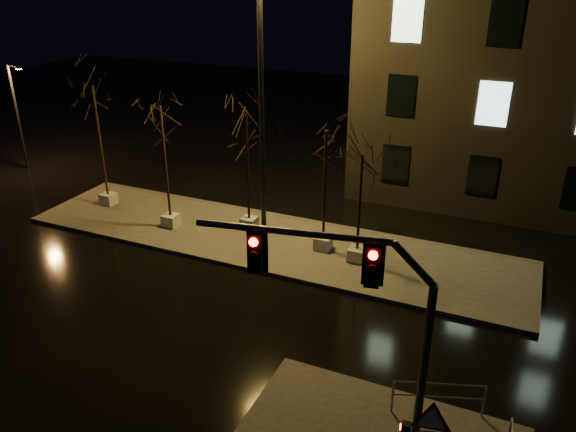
% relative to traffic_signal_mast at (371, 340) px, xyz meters
% --- Properties ---
extents(ground, '(90.00, 90.00, 0.00)m').
position_rel_traffic_signal_mast_xyz_m(ground, '(-7.47, 4.64, -4.36)').
color(ground, black).
rests_on(ground, ground).
extents(median, '(22.00, 5.00, 0.15)m').
position_rel_traffic_signal_mast_xyz_m(median, '(-7.47, 10.64, -4.29)').
color(median, '#44423D').
rests_on(median, ground).
extents(tree_0, '(1.80, 1.80, 5.97)m').
position_rel_traffic_signal_mast_xyz_m(tree_0, '(-16.27, 10.93, 0.31)').
color(tree_0, beige).
rests_on(tree_0, median).
extents(tree_1, '(1.80, 1.80, 5.63)m').
position_rel_traffic_signal_mast_xyz_m(tree_1, '(-12.01, 10.07, 0.06)').
color(tree_1, beige).
rests_on(tree_1, median).
extents(tree_2, '(1.80, 1.80, 5.51)m').
position_rel_traffic_signal_mast_xyz_m(tree_2, '(-8.62, 11.22, -0.03)').
color(tree_2, beige).
rests_on(tree_2, median).
extents(tree_3, '(1.80, 1.80, 5.21)m').
position_rel_traffic_signal_mast_xyz_m(tree_3, '(-4.92, 10.74, -0.26)').
color(tree_3, beige).
rests_on(tree_3, median).
extents(tree_4, '(1.80, 1.80, 4.57)m').
position_rel_traffic_signal_mast_xyz_m(tree_4, '(-3.34, 10.35, -0.75)').
color(tree_4, beige).
rests_on(tree_4, median).
extents(traffic_signal_mast, '(5.19, 0.98, 6.42)m').
position_rel_traffic_signal_mast_xyz_m(traffic_signal_mast, '(0.00, 0.00, 0.00)').
color(traffic_signal_mast, slate).
rests_on(traffic_signal_mast, sidewalk_corner).
extents(streetlight_main, '(2.74, 0.62, 10.94)m').
position_rel_traffic_signal_mast_xyz_m(streetlight_main, '(-8.02, 11.49, 2.10)').
color(streetlight_main, black).
rests_on(streetlight_main, median).
extents(streetlight_far, '(1.18, 0.30, 5.99)m').
position_rel_traffic_signal_mast_xyz_m(streetlight_far, '(-24.40, 13.53, -1.07)').
color(streetlight_far, black).
rests_on(streetlight_far, ground).
extents(guard_rail_a, '(2.27, 0.81, 1.03)m').
position_rel_traffic_signal_mast_xyz_m(guard_rail_a, '(1.12, 3.14, -3.54)').
color(guard_rail_a, slate).
rests_on(guard_rail_a, sidewalk_corner).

